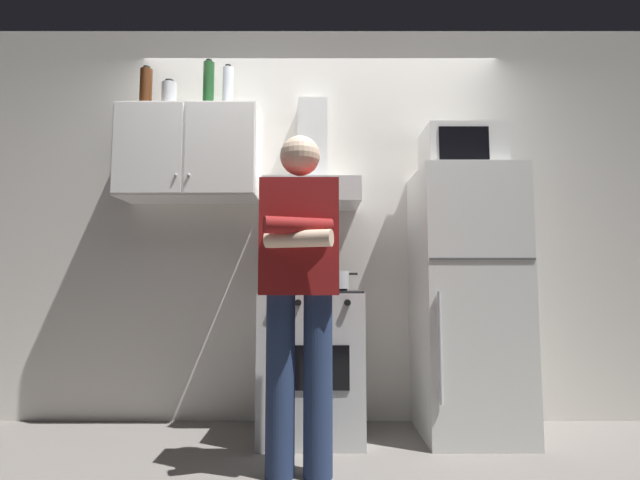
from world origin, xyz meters
The scene contains 13 objects.
ground_plane centered at (0.00, 0.00, 0.00)m, with size 7.00×7.00×0.00m, color slate.
back_wall_tiled centered at (0.00, 0.60, 1.35)m, with size 4.80×0.10×2.70m, color silver.
upper_cabinet centered at (-0.85, 0.37, 1.75)m, with size 0.90×0.37×0.60m.
stove_oven centered at (-0.05, 0.25, 0.43)m, with size 0.60×0.62×0.87m.
range_hood centered at (-0.05, 0.38, 1.60)m, with size 0.60×0.44×0.75m.
refrigerator centered at (0.90, 0.25, 0.80)m, with size 0.60×0.62×1.60m.
microwave centered at (0.90, 0.27, 1.74)m, with size 0.48×0.37×0.28m.
person_standing centered at (-0.10, -0.36, 0.90)m, with size 0.38×0.33×1.64m.
cooking_pot centered at (0.08, 0.13, 0.93)m, with size 0.28×0.18×0.10m.
bottle_rum_dark centered at (-1.15, 0.35, 2.19)m, with size 0.08×0.08×0.29m.
bottle_wine_green centered at (-0.74, 0.38, 2.22)m, with size 0.07×0.07×0.35m.
bottle_vodka_clear centered at (-0.61, 0.37, 2.20)m, with size 0.07×0.07×0.31m.
bottle_canister_steel centered at (-1.00, 0.35, 2.14)m, with size 0.10×0.10×0.20m.
Camera 1 is at (0.00, -2.65, 0.90)m, focal length 26.37 mm.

